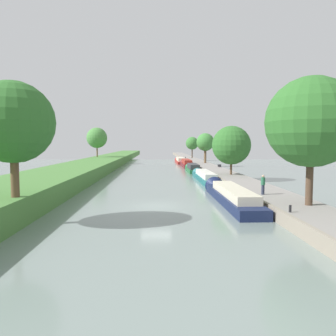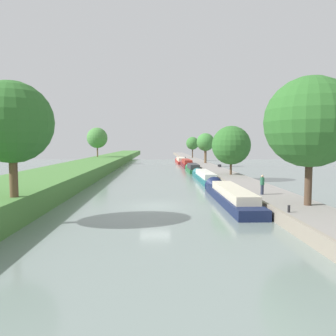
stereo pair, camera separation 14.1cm
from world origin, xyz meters
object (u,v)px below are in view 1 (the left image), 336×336
narrowboat_maroon (186,164)px  narrowboat_red (180,161)px  mooring_bollard_near (290,209)px  mooring_bollard_far (185,158)px  narrowboat_navy (229,195)px  narrowboat_teal (204,176)px  park_bench (219,165)px  person_walking (263,184)px  narrowboat_green (192,168)px

narrowboat_maroon → narrowboat_red: size_ratio=0.90×
mooring_bollard_near → mooring_bollard_far: 74.58m
narrowboat_navy → narrowboat_teal: 16.48m
narrowboat_navy → narrowboat_maroon: bearing=89.9°
mooring_bollard_far → narrowboat_maroon: bearing=-94.5°
mooring_bollard_near → park_bench: size_ratio=0.30×
narrowboat_navy → narrowboat_teal: size_ratio=1.04×
narrowboat_teal → mooring_bollard_near: narrowboat_teal is taller
narrowboat_navy → person_walking: 3.23m
narrowboat_maroon → park_bench: size_ratio=9.25×
narrowboat_navy → narrowboat_red: bearing=90.2°
narrowboat_red → mooring_bollard_far: (2.02, 6.91, 0.50)m
narrowboat_maroon → narrowboat_navy: bearing=-90.1°
narrowboat_navy → narrowboat_maroon: narrowboat_maroon is taller
narrowboat_teal → narrowboat_green: bearing=90.1°
narrowboat_green → person_walking: 33.03m
narrowboat_teal → narrowboat_navy: bearing=-90.5°
narrowboat_maroon → narrowboat_red: bearing=91.0°
narrowboat_teal → mooring_bollard_far: narrowboat_teal is taller
narrowboat_red → narrowboat_teal: bearing=-89.5°
park_bench → mooring_bollard_near: bearing=-94.6°
narrowboat_green → mooring_bollard_near: bearing=-87.5°
narrowboat_teal → mooring_bollard_near: 25.44m
mooring_bollard_near → narrowboat_navy: bearing=101.5°
mooring_bollard_far → park_bench: 35.23m
mooring_bollard_far → narrowboat_red: bearing=-106.3°
narrowboat_red → mooring_bollard_near: (2.02, -67.66, 0.50)m
narrowboat_maroon → person_walking: 45.40m
narrowboat_teal → narrowboat_red: size_ratio=0.97×
narrowboat_navy → park_bench: narrowboat_navy is taller
person_walking → mooring_bollard_far: size_ratio=3.69×
narrowboat_teal → park_bench: bearing=71.0°
mooring_bollard_far → mooring_bollard_near: bearing=-90.0°
narrowboat_green → narrowboat_red: size_ratio=0.69×
narrowboat_green → person_walking: person_walking is taller
narrowboat_navy → park_bench: 31.01m
person_walking → mooring_bollard_far: 67.49m
person_walking → park_bench: 32.51m
narrowboat_navy → person_walking: person_walking is taller
narrowboat_red → mooring_bollard_far: narrowboat_red is taller
narrowboat_maroon → park_bench: 13.85m
person_walking → park_bench: person_walking is taller
narrowboat_green → mooring_bollard_far: 34.60m
narrowboat_navy → narrowboat_red: 58.77m
narrowboat_teal → park_bench: narrowboat_teal is taller
narrowboat_teal → person_walking: (2.29, -18.29, 1.17)m
mooring_bollard_far → park_bench: (3.18, -35.08, 0.12)m
narrowboat_green → narrowboat_teal: bearing=-89.9°
narrowboat_maroon → mooring_bollard_near: narrowboat_maroon is taller
narrowboat_red → narrowboat_maroon: bearing=-89.0°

